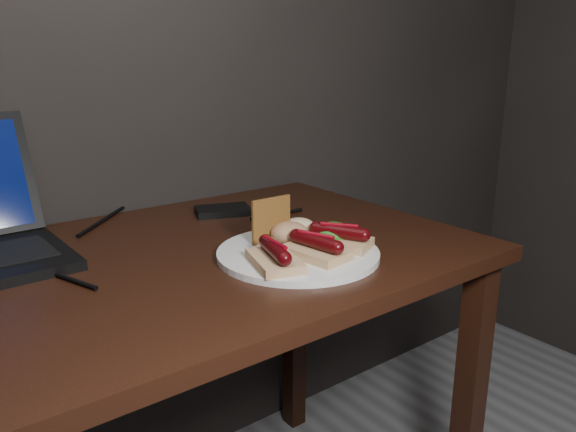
{
  "coord_description": "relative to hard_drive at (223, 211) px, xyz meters",
  "views": [
    {
      "loc": [
        -0.28,
        0.49,
        1.1
      ],
      "look_at": [
        0.32,
        1.28,
        0.82
      ],
      "focal_mm": 35.0,
      "sensor_mm": 36.0,
      "label": 1
    }
  ],
  "objects": [
    {
      "name": "desk",
      "position": [
        -0.36,
        -0.19,
        -0.1
      ],
      "size": [
        1.4,
        0.7,
        0.75
      ],
      "color": "black",
      "rests_on": "ground"
    },
    {
      "name": "hard_drive",
      "position": [
        0.0,
        0.0,
        0.0
      ],
      "size": [
        0.14,
        0.11,
        0.02
      ],
      "primitive_type": "cube",
      "rotation": [
        0.0,
        0.0,
        -0.36
      ],
      "color": "black",
      "rests_on": "desk"
    },
    {
      "name": "desk_cables",
      "position": [
        -0.37,
        -0.06,
        -0.0
      ],
      "size": [
        1.02,
        0.44,
        0.01
      ],
      "color": "black",
      "rests_on": "desk"
    },
    {
      "name": "plate",
      "position": [
        -0.04,
        -0.33,
        -0.0
      ],
      "size": [
        0.38,
        0.38,
        0.01
      ],
      "primitive_type": "cylinder",
      "rotation": [
        0.0,
        0.0,
        0.33
      ],
      "color": "silver",
      "rests_on": "desk"
    },
    {
      "name": "bread_sausage_left",
      "position": [
        -0.12,
        -0.36,
        0.02
      ],
      "size": [
        0.1,
        0.13,
        0.04
      ],
      "color": "#DEBB82",
      "rests_on": "plate"
    },
    {
      "name": "bread_sausage_center",
      "position": [
        -0.03,
        -0.37,
        0.02
      ],
      "size": [
        0.09,
        0.12,
        0.04
      ],
      "color": "#DEBB82",
      "rests_on": "plate"
    },
    {
      "name": "bread_sausage_right",
      "position": [
        0.04,
        -0.36,
        0.02
      ],
      "size": [
        0.11,
        0.13,
        0.04
      ],
      "color": "#DEBB82",
      "rests_on": "plate"
    },
    {
      "name": "crispbread",
      "position": [
        -0.05,
        -0.26,
        0.05
      ],
      "size": [
        0.08,
        0.01,
        0.08
      ],
      "primitive_type": "cube",
      "color": "olive",
      "rests_on": "plate"
    },
    {
      "name": "salad_greens",
      "position": [
        0.04,
        -0.33,
        0.02
      ],
      "size": [
        0.07,
        0.07,
        0.04
      ],
      "primitive_type": "ellipsoid",
      "color": "#115916",
      "rests_on": "plate"
    },
    {
      "name": "salsa_mound",
      "position": [
        -0.02,
        -0.28,
        0.02
      ],
      "size": [
        0.07,
        0.07,
        0.04
      ],
      "primitive_type": "ellipsoid",
      "color": "#99280F",
      "rests_on": "plate"
    },
    {
      "name": "coleslaw_mound",
      "position": [
        0.02,
        -0.26,
        0.02
      ],
      "size": [
        0.06,
        0.06,
        0.04
      ],
      "primitive_type": "ellipsoid",
      "color": "white",
      "rests_on": "plate"
    }
  ]
}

